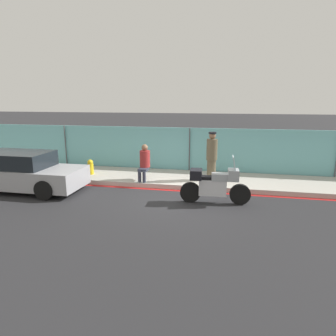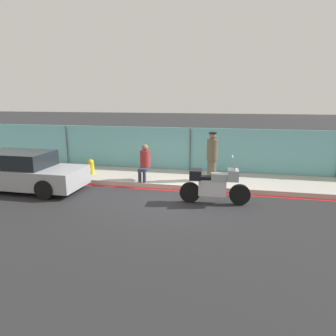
{
  "view_description": "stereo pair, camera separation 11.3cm",
  "coord_description": "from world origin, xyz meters",
  "px_view_note": "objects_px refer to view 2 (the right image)",
  "views": [
    {
      "loc": [
        1.65,
        -9.29,
        3.22
      ],
      "look_at": [
        -0.41,
        0.77,
        0.85
      ],
      "focal_mm": 32.0,
      "sensor_mm": 36.0,
      "label": 1
    },
    {
      "loc": [
        1.76,
        -9.27,
        3.22
      ],
      "look_at": [
        -0.41,
        0.77,
        0.85
      ],
      "focal_mm": 32.0,
      "sensor_mm": 36.0,
      "label": 2
    }
  ],
  "objects_px": {
    "person_seated_on_curb": "(145,160)",
    "parked_car_left_down_street": "(22,172)",
    "motorcycle": "(214,184)",
    "fire_hydrant": "(91,167)",
    "officer_standing": "(212,156)"
  },
  "relations": [
    {
      "from": "officer_standing",
      "to": "parked_car_left_down_street",
      "type": "distance_m",
      "value": 6.97
    },
    {
      "from": "parked_car_left_down_street",
      "to": "motorcycle",
      "type": "bearing_deg",
      "value": -0.57
    },
    {
      "from": "fire_hydrant",
      "to": "parked_car_left_down_street",
      "type": "bearing_deg",
      "value": -129.56
    },
    {
      "from": "parked_car_left_down_street",
      "to": "fire_hydrant",
      "type": "distance_m",
      "value": 2.63
    },
    {
      "from": "motorcycle",
      "to": "officer_standing",
      "type": "distance_m",
      "value": 2.23
    },
    {
      "from": "fire_hydrant",
      "to": "officer_standing",
      "type": "bearing_deg",
      "value": 1.28
    },
    {
      "from": "person_seated_on_curb",
      "to": "motorcycle",
      "type": "bearing_deg",
      "value": -30.94
    },
    {
      "from": "motorcycle",
      "to": "person_seated_on_curb",
      "type": "distance_m",
      "value": 3.21
    },
    {
      "from": "motorcycle",
      "to": "officer_standing",
      "type": "xyz_separation_m",
      "value": [
        -0.23,
        2.17,
        0.49
      ]
    },
    {
      "from": "fire_hydrant",
      "to": "person_seated_on_curb",
      "type": "bearing_deg",
      "value": -9.64
    },
    {
      "from": "officer_standing",
      "to": "person_seated_on_curb",
      "type": "height_order",
      "value": "officer_standing"
    },
    {
      "from": "officer_standing",
      "to": "fire_hydrant",
      "type": "relative_size",
      "value": 2.98
    },
    {
      "from": "person_seated_on_curb",
      "to": "fire_hydrant",
      "type": "bearing_deg",
      "value": 170.36
    },
    {
      "from": "parked_car_left_down_street",
      "to": "person_seated_on_curb",
      "type": "bearing_deg",
      "value": 21.04
    },
    {
      "from": "person_seated_on_curb",
      "to": "parked_car_left_down_street",
      "type": "bearing_deg",
      "value": -158.7
    }
  ]
}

